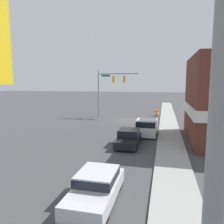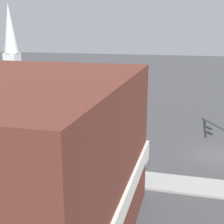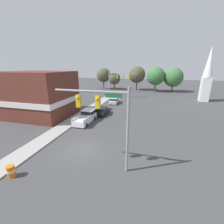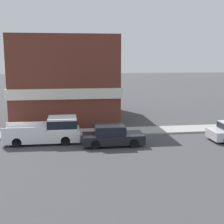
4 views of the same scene
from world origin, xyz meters
TOP-DOWN VIEW (x-y plane):
  - ground_plane at (0.00, 0.00)m, footprint 200.00×200.00m
  - sidewalk_curb at (-5.70, 0.00)m, footprint 2.40×60.00m
  - car_lead at (-2.00, 12.63)m, footprint 1.89×4.25m
  - pickup_truck_parked at (-3.29, 8.27)m, footprint 2.02×5.33m
  - corner_brick_building at (-13.47, 9.42)m, footprint 12.44×9.86m
  - church_steeple at (20.21, 30.55)m, footprint 2.28×2.28m

SIDE VIEW (x-z plane):
  - ground_plane at x=0.00m, z-range 0.00..0.00m
  - sidewalk_curb at x=-5.70m, z-range 0.00..0.14m
  - car_lead at x=-2.00m, z-range 0.03..1.48m
  - pickup_truck_parked at x=-3.29m, z-range -0.02..1.84m
  - corner_brick_building at x=-13.47m, z-range -0.10..7.95m
  - church_steeple at x=20.21m, z-range 0.32..14.14m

